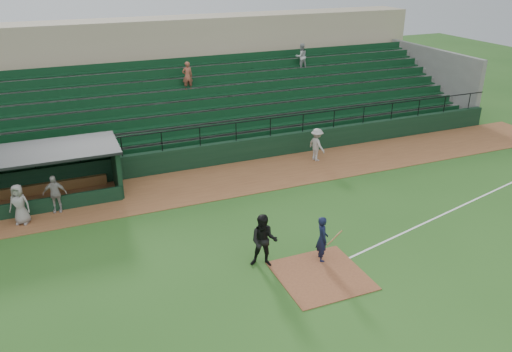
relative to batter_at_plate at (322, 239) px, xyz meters
name	(u,v)px	position (x,y,z in m)	size (l,w,h in m)	color
ground	(308,261)	(-0.50, 0.09, -0.89)	(90.00, 90.00, 0.00)	#27551B
warning_track	(233,179)	(-0.50, 8.09, -0.87)	(40.00, 4.00, 0.03)	brown
home_plate_dirt	(321,275)	(-0.50, -0.91, -0.87)	(3.00, 3.00, 0.03)	brown
foul_line	(455,209)	(7.50, 1.29, -0.88)	(18.00, 0.09, 0.01)	white
stadium_structure	(186,95)	(-0.50, 16.55, 1.41)	(38.00, 13.08, 6.40)	black
dugout	(18,173)	(-10.25, 9.65, 0.44)	(8.90, 3.20, 2.42)	black
batter_at_plate	(322,239)	(0.00, 0.00, 0.00)	(1.08, 0.73, 1.78)	black
umpire	(264,241)	(-2.11, 0.47, 0.13)	(0.99, 0.77, 2.04)	black
runner	(317,145)	(4.56, 8.72, 0.04)	(1.17, 0.67, 1.80)	#A7A29C
dugout_player_a	(55,194)	(-8.82, 7.75, -0.01)	(1.00, 0.41, 1.70)	#A49E99
dugout_player_b	(19,204)	(-10.22, 7.18, 0.02)	(0.86, 0.56, 1.75)	gray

